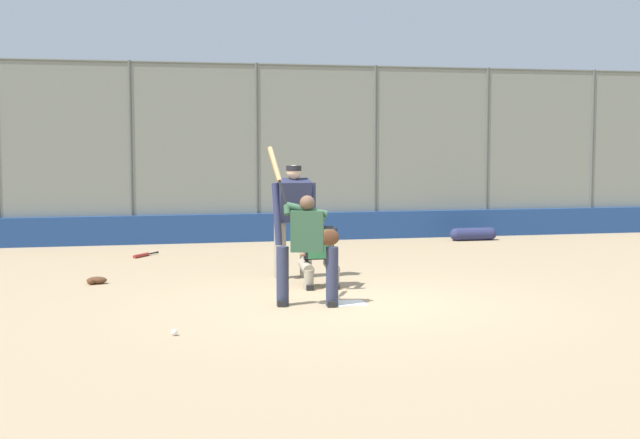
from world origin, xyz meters
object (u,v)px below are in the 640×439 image
at_px(spare_bat_near_backstop, 143,255).
at_px(equipment_bag_dugout_side, 473,234).
at_px(baseball_loose, 174,332).
at_px(umpire_home, 294,217).
at_px(catcher_behind_plate, 320,248).
at_px(fielding_glove_on_dirt, 96,280).
at_px(batter_at_plate, 306,246).

relative_size(spare_bat_near_backstop, equipment_bag_dugout_side, 0.62).
bearing_deg(equipment_bag_dugout_side, spare_bat_near_backstop, 10.32).
bearing_deg(baseball_loose, umpire_home, -118.60).
bearing_deg(catcher_behind_plate, spare_bat_near_backstop, -59.69).
relative_size(catcher_behind_plate, fielding_glove_on_dirt, 3.69).
height_order(batter_at_plate, fielding_glove_on_dirt, batter_at_plate).
bearing_deg(catcher_behind_plate, baseball_loose, 51.92).
bearing_deg(spare_bat_near_backstop, equipment_bag_dugout_side, 136.02).
bearing_deg(batter_at_plate, equipment_bag_dugout_side, -111.08).
xyz_separation_m(catcher_behind_plate, fielding_glove_on_dirt, (3.25, -1.08, -0.53)).
distance_m(catcher_behind_plate, spare_bat_near_backstop, 4.96).
height_order(umpire_home, fielding_glove_on_dirt, umpire_home).
relative_size(batter_at_plate, spare_bat_near_backstop, 3.10).
distance_m(spare_bat_near_backstop, equipment_bag_dugout_side, 7.35).
distance_m(batter_at_plate, catcher_behind_plate, 1.52).
distance_m(umpire_home, fielding_glove_on_dirt, 3.19).
bearing_deg(umpire_home, batter_at_plate, 80.64).
bearing_deg(baseball_loose, equipment_bag_dugout_side, -129.86).
bearing_deg(baseball_loose, spare_bat_near_backstop, -88.97).
xyz_separation_m(fielding_glove_on_dirt, baseball_loose, (-0.93, 3.99, -0.02)).
distance_m(batter_at_plate, fielding_glove_on_dirt, 3.79).
xyz_separation_m(batter_at_plate, equipment_bag_dugout_side, (-5.28, -7.02, -0.65)).
height_order(fielding_glove_on_dirt, equipment_bag_dugout_side, equipment_bag_dugout_side).
distance_m(batter_at_plate, umpire_home, 2.45).
distance_m(catcher_behind_plate, fielding_glove_on_dirt, 3.46).
height_order(fielding_glove_on_dirt, baseball_loose, fielding_glove_on_dirt).
relative_size(umpire_home, spare_bat_near_backstop, 2.66).
xyz_separation_m(catcher_behind_plate, umpire_home, (0.19, -1.00, 0.39)).
height_order(batter_at_plate, baseball_loose, batter_at_plate).
height_order(umpire_home, spare_bat_near_backstop, umpire_home).
xyz_separation_m(umpire_home, equipment_bag_dugout_side, (-4.97, -4.60, -0.83)).
relative_size(batter_at_plate, umpire_home, 1.16).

